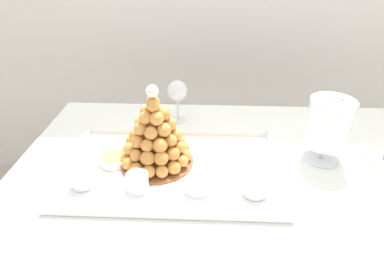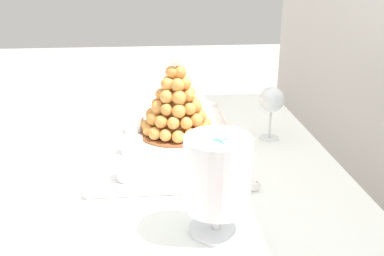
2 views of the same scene
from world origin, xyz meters
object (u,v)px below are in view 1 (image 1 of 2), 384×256
at_px(dessert_cup_mid_left, 138,182).
at_px(wine_glass, 177,92).
at_px(croquembouche, 155,135).
at_px(dessert_cup_centre, 197,185).
at_px(dessert_cup_mid_right, 255,187).
at_px(dessert_cup_left, 82,178).
at_px(creme_brulee_ramekin, 115,159).
at_px(serving_tray, 173,169).
at_px(macaron_goblet, 329,124).

relative_size(dessert_cup_mid_left, wine_glass, 0.38).
bearing_deg(croquembouche, wine_glass, 81.34).
distance_m(dessert_cup_centre, dessert_cup_mid_right, 0.16).
relative_size(dessert_cup_mid_left, dessert_cup_mid_right, 0.98).
bearing_deg(dessert_cup_left, dessert_cup_mid_right, -1.78).
bearing_deg(creme_brulee_ramekin, wine_glass, 59.54).
xyz_separation_m(dessert_cup_mid_left, wine_glass, (0.08, 0.42, 0.09)).
xyz_separation_m(serving_tray, croquembouche, (-0.05, 0.03, 0.10)).
xyz_separation_m(macaron_goblet, wine_glass, (-0.48, 0.24, -0.01)).
xyz_separation_m(dessert_cup_centre, dessert_cup_mid_right, (0.16, -0.00, 0.00)).
bearing_deg(dessert_cup_mid_left, croquembouche, 75.69).
bearing_deg(wine_glass, dessert_cup_mid_right, -60.03).
xyz_separation_m(serving_tray, dessert_cup_left, (-0.25, -0.09, 0.03)).
bearing_deg(serving_tray, creme_brulee_ramekin, 172.75).
height_order(croquembouche, creme_brulee_ramekin, croquembouche).
bearing_deg(croquembouche, macaron_goblet, 5.41).
bearing_deg(dessert_cup_mid_right, creme_brulee_ramekin, 162.90).
bearing_deg(croquembouche, serving_tray, -30.05).
height_order(croquembouche, dessert_cup_mid_left, croquembouche).
height_order(dessert_cup_centre, creme_brulee_ramekin, dessert_cup_centre).
height_order(dessert_cup_mid_right, creme_brulee_ramekin, dessert_cup_mid_right).
distance_m(dessert_cup_left, macaron_goblet, 0.74).
height_order(creme_brulee_ramekin, macaron_goblet, macaron_goblet).
distance_m(dessert_cup_mid_right, wine_glass, 0.50).
height_order(dessert_cup_mid_left, creme_brulee_ramekin, dessert_cup_mid_left).
bearing_deg(dessert_cup_left, dessert_cup_centre, -2.36).
bearing_deg(dessert_cup_mid_right, dessert_cup_mid_left, 179.35).
bearing_deg(dessert_cup_mid_left, creme_brulee_ramekin, 127.54).
height_order(dessert_cup_left, dessert_cup_centre, dessert_cup_left).
distance_m(dessert_cup_left, creme_brulee_ramekin, 0.13).
relative_size(dessert_cup_mid_left, dessert_cup_centre, 1.00).
bearing_deg(dessert_cup_centre, wine_glass, 101.57).
xyz_separation_m(dessert_cup_mid_right, macaron_goblet, (0.23, 0.19, 0.10)).
xyz_separation_m(dessert_cup_left, dessert_cup_mid_right, (0.48, -0.01, -0.00)).
height_order(dessert_cup_left, dessert_cup_mid_left, dessert_cup_left).
height_order(serving_tray, croquembouche, croquembouche).
distance_m(serving_tray, croquembouche, 0.12).
distance_m(serving_tray, dessert_cup_centre, 0.13).
distance_m(serving_tray, macaron_goblet, 0.49).
bearing_deg(serving_tray, dessert_cup_centre, -53.41).
bearing_deg(creme_brulee_ramekin, croquembouche, 3.32).
bearing_deg(dessert_cup_left, dessert_cup_mid_left, -4.05).
bearing_deg(serving_tray, dessert_cup_mid_left, -130.58).
bearing_deg(wine_glass, dessert_cup_mid_left, -100.47).
bearing_deg(creme_brulee_ramekin, macaron_goblet, 4.99).
xyz_separation_m(dessert_cup_mid_right, creme_brulee_ramekin, (-0.42, 0.13, -0.01)).
xyz_separation_m(croquembouche, dessert_cup_mid_left, (-0.03, -0.13, -0.07)).
distance_m(croquembouche, macaron_goblet, 0.53).
height_order(croquembouche, dessert_cup_mid_right, croquembouche).
relative_size(croquembouche, creme_brulee_ramekin, 2.65).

